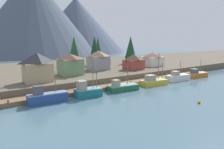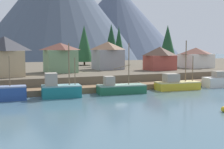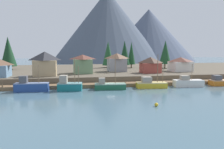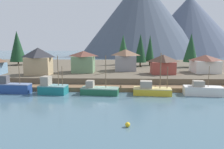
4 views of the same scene
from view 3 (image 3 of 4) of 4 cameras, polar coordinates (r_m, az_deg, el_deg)
ground_plane at (r=77.61m, az=-2.83°, el=-1.37°), size 400.00×400.00×1.00m
dock at (r=59.86m, az=-0.56°, el=-2.80°), size 80.00×4.00×1.60m
shoreline_bank at (r=89.23m, az=-3.85°, el=0.81°), size 400.00×56.00×2.50m
mountain_west_peak at (r=197.47m, az=-1.23°, el=13.04°), size 101.16×101.16×64.37m
mountain_central_peak at (r=218.83m, az=9.89°, el=10.57°), size 92.07×92.07×51.00m
fishing_boat_blue at (r=56.49m, az=-21.26°, el=-3.01°), size 8.31×2.75×6.71m
fishing_boat_teal at (r=54.95m, az=-11.67°, el=-2.89°), size 6.38×3.73×8.60m
fishing_boat_green at (r=55.66m, az=-0.75°, el=-3.07°), size 8.46×3.92×8.67m
fishing_boat_yellow at (r=58.68m, az=10.47°, el=-2.53°), size 8.46×3.91×9.17m
fishing_boat_white at (r=63.50m, az=19.97°, el=-2.09°), size 8.47×3.90×6.42m
fishing_boat_orange at (r=69.77m, az=27.77°, el=-1.78°), size 7.64×3.75×5.75m
house_red at (r=73.50m, az=10.42°, el=2.63°), size 6.82×5.03×5.49m
house_white at (r=81.92m, az=18.15°, el=2.72°), size 7.58×6.89×5.23m
house_green at (r=71.66m, az=-7.99°, el=2.91°), size 6.58×6.48×6.35m
house_tan at (r=66.85m, az=-17.83°, el=2.88°), size 7.02×4.94×7.44m
house_grey at (r=77.20m, az=1.33°, el=3.38°), size 6.77×6.08×6.70m
conifer_near_left at (r=93.92m, az=5.30°, el=5.84°), size 3.60×3.60×11.51m
conifer_near_right at (r=89.51m, az=3.47°, el=5.94°), size 4.56×4.56×11.87m
conifer_mid_left at (r=93.63m, az=-26.43°, el=5.63°), size 6.06×6.06×13.15m
conifer_mid_right at (r=93.47m, az=14.32°, el=5.90°), size 5.02×5.02×11.89m
conifer_back_left at (r=93.91m, az=-1.07°, el=5.79°), size 5.20×5.20×11.72m
channel_buoy at (r=39.86m, az=12.01°, el=-8.03°), size 0.70×0.70×0.70m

